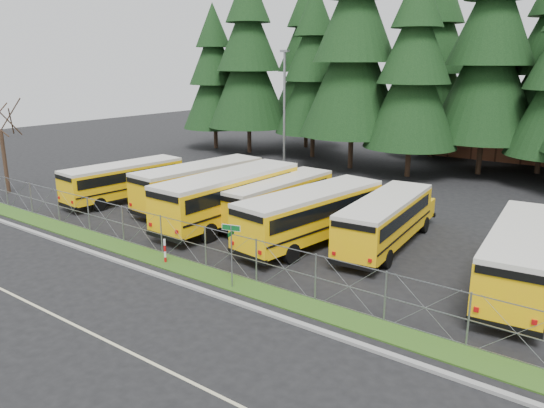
# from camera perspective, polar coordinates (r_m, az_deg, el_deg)

# --- Properties ---
(ground) EXTENTS (120.00, 120.00, 0.00)m
(ground) POSITION_cam_1_polar(r_m,az_deg,el_deg) (25.20, -3.85, -6.60)
(ground) COLOR black
(ground) RESTS_ON ground
(curb) EXTENTS (50.00, 0.25, 0.12)m
(curb) POSITION_cam_1_polar(r_m,az_deg,el_deg) (23.11, -8.90, -8.68)
(curb) COLOR gray
(curb) RESTS_ON ground
(grass_verge) EXTENTS (50.00, 1.40, 0.06)m
(grass_verge) POSITION_cam_1_polar(r_m,az_deg,el_deg) (24.03, -6.51, -7.71)
(grass_verge) COLOR #274D16
(grass_verge) RESTS_ON ground
(road_lane_line) EXTENTS (50.00, 0.12, 0.01)m
(road_lane_line) POSITION_cam_1_polar(r_m,az_deg,el_deg) (20.38, -18.97, -12.96)
(road_lane_line) COLOR beige
(road_lane_line) RESTS_ON ground
(chainlink_fence) EXTENTS (44.00, 0.10, 2.00)m
(chainlink_fence) POSITION_cam_1_polar(r_m,az_deg,el_deg) (24.15, -5.44, -5.08)
(chainlink_fence) COLOR gray
(chainlink_fence) RESTS_ON ground
(bus_0) EXTENTS (3.30, 10.08, 2.59)m
(bus_0) POSITION_cam_1_polar(r_m,az_deg,el_deg) (37.70, -15.22, 2.33)
(bus_0) COLOR #FFC108
(bus_0) RESTS_ON ground
(bus_2) EXTENTS (3.57, 11.10, 2.86)m
(bus_2) POSITION_cam_1_polar(r_m,az_deg,el_deg) (34.98, -7.30, 1.99)
(bus_2) COLOR #FFC108
(bus_2) RESTS_ON ground
(bus_3) EXTENTS (3.02, 11.82, 3.08)m
(bus_3) POSITION_cam_1_polar(r_m,az_deg,el_deg) (31.15, -4.11, 0.65)
(bus_3) COLOR #FFC108
(bus_3) RESTS_ON ground
(bus_4) EXTENTS (2.69, 10.06, 2.62)m
(bus_4) POSITION_cam_1_polar(r_m,az_deg,el_deg) (31.55, 0.91, 0.44)
(bus_4) COLOR #FFC108
(bus_4) RESTS_ON ground
(bus_5) EXTENTS (4.02, 11.15, 2.86)m
(bus_5) POSITION_cam_1_polar(r_m,az_deg,el_deg) (27.91, 4.75, -1.33)
(bus_5) COLOR #FFC108
(bus_5) RESTS_ON ground
(bus_6) EXTENTS (3.32, 10.26, 2.64)m
(bus_6) POSITION_cam_1_polar(r_m,az_deg,el_deg) (27.89, 12.32, -1.88)
(bus_6) COLOR #FFC108
(bus_6) RESTS_ON ground
(bus_east) EXTENTS (3.65, 10.93, 2.81)m
(bus_east) POSITION_cam_1_polar(r_m,az_deg,el_deg) (24.41, 25.37, -5.31)
(bus_east) COLOR #FFC108
(bus_east) RESTS_ON ground
(street_sign) EXTENTS (0.81, 0.54, 2.81)m
(street_sign) POSITION_cam_1_polar(r_m,az_deg,el_deg) (22.10, -4.40, -4.16)
(street_sign) COLOR gray
(street_sign) RESTS_ON ground
(striped_bollard) EXTENTS (0.11, 0.11, 1.20)m
(striped_bollard) POSITION_cam_1_polar(r_m,az_deg,el_deg) (25.71, -11.44, -5.00)
(striped_bollard) COLOR #B20C0C
(striped_bollard) RESTS_ON ground
(light_standard) EXTENTS (0.70, 0.35, 10.14)m
(light_standard) POSITION_cam_1_polar(r_m,az_deg,el_deg) (42.81, 1.33, 10.04)
(light_standard) COLOR gray
(light_standard) RESTS_ON ground
(conifer_0) EXTENTS (6.87, 6.87, 15.18)m
(conifer_0) POSITION_cam_1_polar(r_m,az_deg,el_deg) (58.50, -6.24, 13.38)
(conifer_0) COLOR black
(conifer_0) RESTS_ON ground
(conifer_1) EXTENTS (8.33, 8.33, 18.43)m
(conifer_1) POSITION_cam_1_polar(r_m,az_deg,el_deg) (55.32, -2.55, 15.04)
(conifer_1) COLOR black
(conifer_1) RESTS_ON ground
(conifer_2) EXTENTS (7.43, 7.43, 16.43)m
(conifer_2) POSITION_cam_1_polar(r_m,az_deg,el_deg) (52.83, 4.54, 13.92)
(conifer_2) COLOR black
(conifer_2) RESTS_ON ground
(conifer_3) EXTENTS (9.20, 9.20, 20.35)m
(conifer_3) POSITION_cam_1_polar(r_m,az_deg,el_deg) (47.34, 8.87, 16.02)
(conifer_3) COLOR black
(conifer_3) RESTS_ON ground
(conifer_4) EXTENTS (7.57, 7.57, 16.75)m
(conifer_4) POSITION_cam_1_polar(r_m,az_deg,el_deg) (44.70, 15.03, 13.45)
(conifer_4) COLOR black
(conifer_4) RESTS_ON ground
(conifer_5) EXTENTS (8.97, 8.97, 19.83)m
(conifer_5) POSITION_cam_1_polar(r_m,az_deg,el_deg) (47.54, 22.42, 14.78)
(conifer_5) COLOR black
(conifer_5) RESTS_ON ground
(conifer_10) EXTENTS (8.20, 8.20, 18.13)m
(conifer_10) POSITION_cam_1_polar(r_m,az_deg,el_deg) (58.90, 3.80, 14.88)
(conifer_10) COLOR black
(conifer_10) RESTS_ON ground
(conifer_11) EXTENTS (8.17, 8.17, 18.07)m
(conifer_11) POSITION_cam_1_polar(r_m,az_deg,el_deg) (54.98, 17.36, 14.20)
(conifer_11) COLOR black
(conifer_11) RESTS_ON ground
(bare_tree_1) EXTENTS (4.53, 4.53, 6.48)m
(bare_tree_1) POSITION_cam_1_polar(r_m,az_deg,el_deg) (42.70, -26.95, 5.33)
(bare_tree_1) COLOR black
(bare_tree_1) RESTS_ON ground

